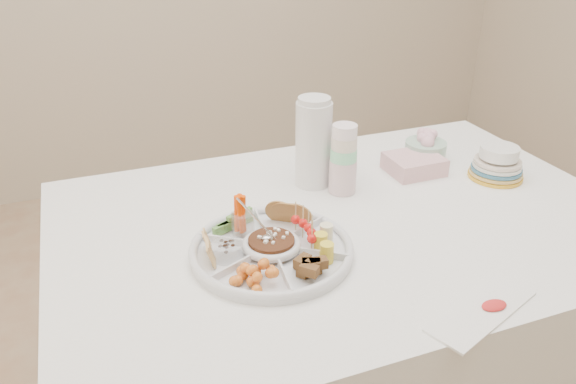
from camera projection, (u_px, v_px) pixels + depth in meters
name	position (u px, v px, depth m)	size (l,w,h in m)	color
dining_table	(341.00, 328.00, 1.66)	(1.52, 1.02, 0.76)	white
party_tray	(272.00, 247.00, 1.32)	(0.38, 0.38, 0.04)	silver
bean_dip	(271.00, 245.00, 1.31)	(0.11, 0.11, 0.04)	#3E2212
tortillas	(286.00, 213.00, 1.42)	(0.10, 0.10, 0.06)	#B2824C
carrot_cucumber	(235.00, 213.00, 1.38)	(0.11, 0.11, 0.10)	#F24300
pita_raisins	(216.00, 248.00, 1.28)	(0.10, 0.10, 0.06)	#D3B66B
cherries	(255.00, 274.00, 1.20)	(0.11, 0.11, 0.04)	gold
granola_chunks	(312.00, 265.00, 1.23)	(0.11, 0.11, 0.05)	brown
banana_tomato	(324.00, 226.00, 1.33)	(0.10, 0.10, 0.09)	#F1D287
cup_stack	(343.00, 157.00, 1.57)	(0.08, 0.08, 0.21)	white
thermos	(314.00, 141.00, 1.61)	(0.10, 0.10, 0.27)	silver
flower_bowl	(426.00, 147.00, 1.80)	(0.13, 0.13, 0.10)	#A5C0B6
napkin_stack	(414.00, 164.00, 1.73)	(0.16, 0.14, 0.05)	beige
plate_stack	(498.00, 162.00, 1.68)	(0.16, 0.16, 0.10)	gold
placemat	(482.00, 311.00, 1.14)	(0.28, 0.09, 0.01)	silver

